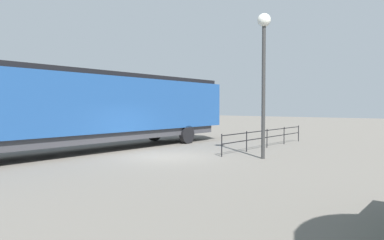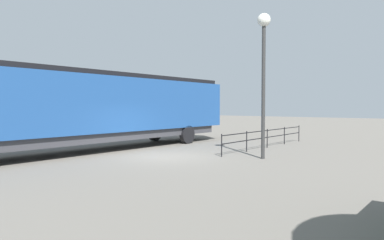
% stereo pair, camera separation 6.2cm
% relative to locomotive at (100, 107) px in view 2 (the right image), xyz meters
% --- Properties ---
extents(ground_plane, '(120.00, 120.00, 0.00)m').
position_rel_locomotive_xyz_m(ground_plane, '(4.05, 0.43, -2.25)').
color(ground_plane, '#666059').
extents(locomotive, '(3.06, 18.37, 3.99)m').
position_rel_locomotive_xyz_m(locomotive, '(0.00, 0.00, 0.00)').
color(locomotive, navy).
rests_on(locomotive, ground_plane).
extents(lamp_post, '(0.57, 0.57, 6.26)m').
position_rel_locomotive_xyz_m(lamp_post, '(7.91, 2.62, 2.35)').
color(lamp_post, '#2D2D2D').
rests_on(lamp_post, ground_plane).
extents(platform_fence, '(0.05, 9.00, 1.03)m').
position_rel_locomotive_xyz_m(platform_fence, '(6.17, 6.47, -1.57)').
color(platform_fence, black).
rests_on(platform_fence, ground_plane).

